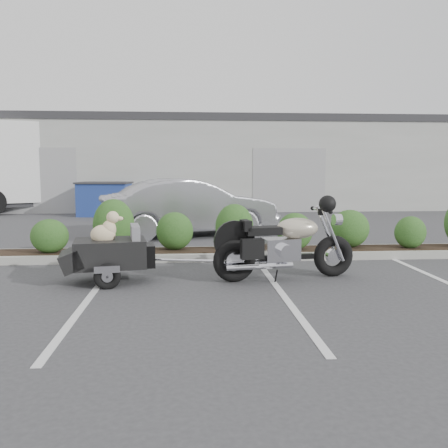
{
  "coord_description": "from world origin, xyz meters",
  "views": [
    {
      "loc": [
        -0.13,
        -7.16,
        1.78
      ],
      "look_at": [
        0.54,
        1.57,
        0.75
      ],
      "focal_mm": 38.0,
      "sensor_mm": 36.0,
      "label": 1
    }
  ],
  "objects": [
    {
      "name": "ground",
      "position": [
        0.0,
        0.0,
        0.0
      ],
      "size": [
        90.0,
        90.0,
        0.0
      ],
      "primitive_type": "plane",
      "color": "#38383A",
      "rests_on": "ground"
    },
    {
      "name": "planter_kerb",
      "position": [
        1.0,
        2.2,
        0.07
      ],
      "size": [
        12.0,
        1.0,
        0.15
      ],
      "primitive_type": "cube",
      "color": "#9E9E93",
      "rests_on": "ground"
    },
    {
      "name": "building",
      "position": [
        0.0,
        17.0,
        2.0
      ],
      "size": [
        26.0,
        10.0,
        4.0
      ],
      "primitive_type": "cube",
      "color": "#9EA099",
      "rests_on": "ground"
    },
    {
      "name": "motorcycle",
      "position": [
        1.42,
        0.23,
        0.55
      ],
      "size": [
        2.38,
        0.94,
        1.37
      ],
      "rotation": [
        0.0,
        0.0,
        0.16
      ],
      "color": "black",
      "rests_on": "ground"
    },
    {
      "name": "pet_trailer",
      "position": [
        -1.37,
        0.25,
        0.48
      ],
      "size": [
        1.92,
        1.09,
        1.13
      ],
      "rotation": [
        0.0,
        0.0,
        0.16
      ],
      "color": "black",
      "rests_on": "ground"
    },
    {
      "name": "sedan",
      "position": [
        -0.08,
        5.39,
        0.75
      ],
      "size": [
        4.85,
        2.83,
        1.51
      ],
      "primitive_type": "imported",
      "rotation": [
        0.0,
        0.0,
        1.86
      ],
      "color": "#A4A4AC",
      "rests_on": "ground"
    },
    {
      "name": "dumpster",
      "position": [
        -3.27,
        11.0,
        0.65
      ],
      "size": [
        2.06,
        1.5,
        1.28
      ],
      "rotation": [
        0.0,
        0.0,
        -0.09
      ],
      "color": "navy",
      "rests_on": "ground"
    }
  ]
}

